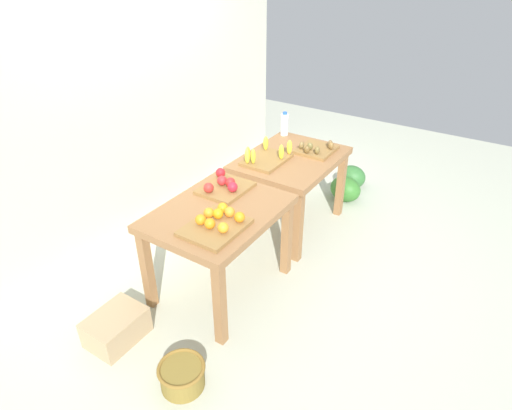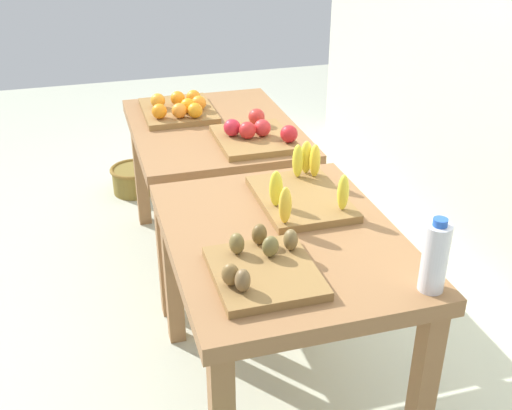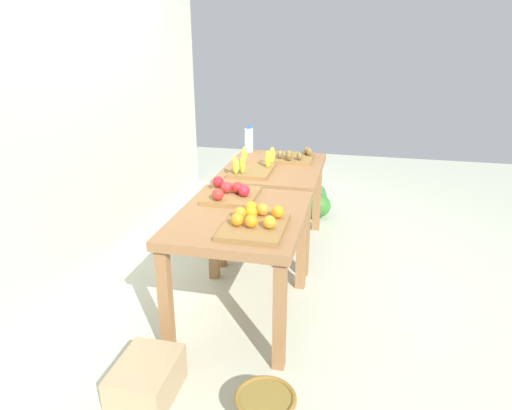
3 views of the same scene
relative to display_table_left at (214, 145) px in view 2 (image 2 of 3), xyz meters
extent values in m
plane|color=#B9BEA8|center=(0.56, 0.00, -0.64)|extent=(8.00, 8.00, 0.00)
cube|color=olive|center=(0.00, 0.00, 0.08)|extent=(1.04, 0.80, 0.06)
cube|color=olive|center=(-0.46, -0.34, -0.29)|extent=(0.07, 0.07, 0.69)
cube|color=olive|center=(0.46, -0.34, -0.29)|extent=(0.07, 0.07, 0.69)
cube|color=olive|center=(-0.46, 0.34, -0.29)|extent=(0.07, 0.07, 0.69)
cube|color=olive|center=(0.46, 0.34, -0.29)|extent=(0.07, 0.07, 0.69)
cube|color=olive|center=(1.12, 0.00, 0.08)|extent=(1.04, 0.80, 0.06)
cube|color=olive|center=(0.66, -0.34, -0.29)|extent=(0.07, 0.07, 0.69)
cube|color=olive|center=(0.66, 0.34, -0.29)|extent=(0.07, 0.07, 0.69)
cube|color=olive|center=(1.58, 0.34, -0.29)|extent=(0.07, 0.07, 0.69)
cube|color=olive|center=(-0.22, -0.14, 0.12)|extent=(0.44, 0.36, 0.03)
sphere|color=orange|center=(-0.09, -0.25, 0.18)|extent=(0.08, 0.08, 0.08)
sphere|color=orange|center=(-0.16, -0.04, 0.18)|extent=(0.08, 0.08, 0.08)
sphere|color=orange|center=(-0.26, -0.13, 0.18)|extent=(0.08, 0.08, 0.08)
sphere|color=orange|center=(-0.26, -0.05, 0.18)|extent=(0.11, 0.11, 0.08)
sphere|color=orange|center=(-0.25, -0.24, 0.18)|extent=(0.10, 0.10, 0.08)
sphere|color=orange|center=(-0.13, -0.10, 0.18)|extent=(0.11, 0.11, 0.08)
sphere|color=orange|center=(-0.07, -0.16, 0.18)|extent=(0.09, 0.09, 0.08)
sphere|color=orange|center=(-0.05, -0.08, 0.18)|extent=(0.09, 0.09, 0.08)
cube|color=olive|center=(0.27, 0.13, 0.12)|extent=(0.40, 0.34, 0.03)
sphere|color=red|center=(0.24, 0.04, 0.18)|extent=(0.11, 0.11, 0.08)
sphere|color=red|center=(0.39, 0.27, 0.18)|extent=(0.10, 0.10, 0.08)
sphere|color=red|center=(0.29, 0.10, 0.18)|extent=(0.10, 0.10, 0.08)
sphere|color=red|center=(0.28, 0.17, 0.18)|extent=(0.09, 0.09, 0.08)
sphere|color=red|center=(0.13, 0.19, 0.18)|extent=(0.11, 0.11, 0.08)
cube|color=olive|center=(0.91, 0.14, 0.12)|extent=(0.44, 0.32, 0.03)
ellipsoid|color=yellow|center=(1.06, 0.24, 0.21)|extent=(0.06, 0.06, 0.14)
ellipsoid|color=yellow|center=(0.96, 0.02, 0.21)|extent=(0.05, 0.06, 0.14)
ellipsoid|color=yellow|center=(0.72, 0.23, 0.21)|extent=(0.06, 0.06, 0.14)
ellipsoid|color=yellow|center=(0.75, 0.18, 0.21)|extent=(0.06, 0.05, 0.14)
ellipsoid|color=yellow|center=(1.10, 0.01, 0.21)|extent=(0.06, 0.07, 0.14)
ellipsoid|color=yellow|center=(0.77, 0.25, 0.21)|extent=(0.05, 0.04, 0.14)
cube|color=olive|center=(1.36, -0.14, 0.12)|extent=(0.36, 0.32, 0.03)
ellipsoid|color=brown|center=(1.21, -0.12, 0.18)|extent=(0.07, 0.07, 0.07)
ellipsoid|color=brown|center=(1.24, -0.20, 0.18)|extent=(0.07, 0.06, 0.07)
ellipsoid|color=brown|center=(1.45, -0.24, 0.18)|extent=(0.07, 0.06, 0.07)
ellipsoid|color=brown|center=(1.41, -0.26, 0.18)|extent=(0.07, 0.07, 0.07)
ellipsoid|color=brown|center=(1.27, -0.03, 0.18)|extent=(0.06, 0.06, 0.07)
ellipsoid|color=brown|center=(1.29, -0.10, 0.18)|extent=(0.06, 0.07, 0.07)
cylinder|color=silver|center=(1.56, 0.32, 0.22)|extent=(0.08, 0.08, 0.22)
cylinder|color=blue|center=(1.56, 0.32, 0.34)|extent=(0.04, 0.04, 0.02)
cylinder|color=olive|center=(-0.89, -0.35, -0.56)|extent=(0.28, 0.28, 0.16)
torus|color=olive|center=(-0.89, -0.35, -0.48)|extent=(0.31, 0.31, 0.02)
cube|color=tan|center=(-0.85, 0.30, -0.53)|extent=(0.40, 0.30, 0.21)
camera|label=1|loc=(-2.14, -1.72, 1.79)|focal=30.35mm
camera|label=2|loc=(2.93, -0.63, 1.23)|focal=44.52mm
camera|label=3|loc=(-2.64, -0.70, 1.20)|focal=32.68mm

